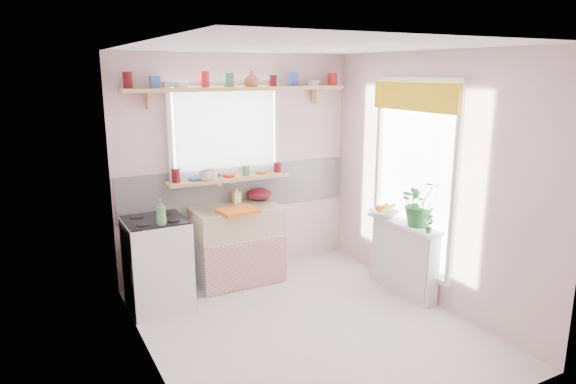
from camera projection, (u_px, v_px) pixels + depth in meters
room at (321, 161)px, 5.48m from camera, size 3.20×3.20×3.20m
sink_unit at (237, 244)px, 5.70m from camera, size 0.95×0.65×1.11m
cooker at (157, 263)px, 5.05m from camera, size 0.58×0.58×0.93m
radiator_ledge at (404, 256)px, 5.43m from camera, size 0.22×0.95×0.78m
windowsill at (229, 179)px, 5.70m from camera, size 1.40×0.22×0.04m
pine_shelf at (240, 89)px, 5.53m from camera, size 2.52×0.24×0.04m
shelf_crockery at (238, 82)px, 5.50m from camera, size 2.47×0.11×0.12m
sill_crockery at (228, 172)px, 5.67m from camera, size 1.35×0.11×0.12m
dish_tray at (238, 211)px, 5.41m from camera, size 0.43×0.34×0.04m
colander at (260, 194)px, 5.94m from camera, size 0.38×0.38×0.14m
jade_plant at (420, 203)px, 5.16m from camera, size 0.50×0.46×0.48m
fruit_bowl at (384, 214)px, 5.52m from camera, size 0.31×0.31×0.07m
herb_pot at (429, 223)px, 4.95m from camera, size 0.11×0.08×0.20m
soap_bottle_sink at (236, 195)px, 5.80m from camera, size 0.09×0.09×0.19m
sill_cup at (205, 176)px, 5.49m from camera, size 0.16×0.16×0.11m
sill_bowl at (213, 175)px, 5.66m from camera, size 0.18×0.18×0.05m
shelf_vase at (252, 79)px, 5.50m from camera, size 0.18×0.18×0.17m
cooker_bottle at (161, 212)px, 4.73m from camera, size 0.12×0.12×0.25m
fruit at (384, 208)px, 5.51m from camera, size 0.20×0.14×0.10m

